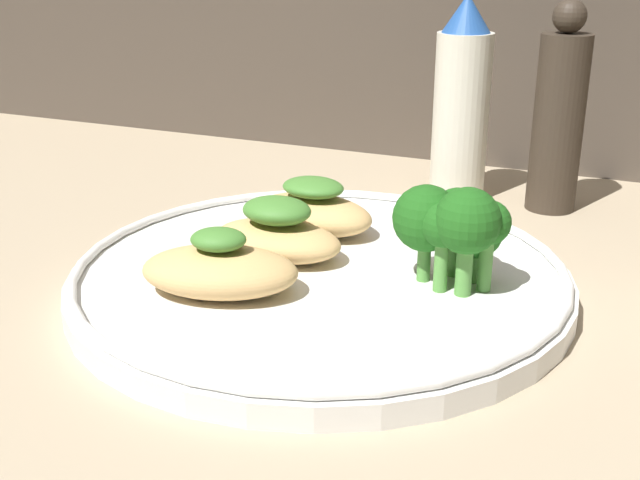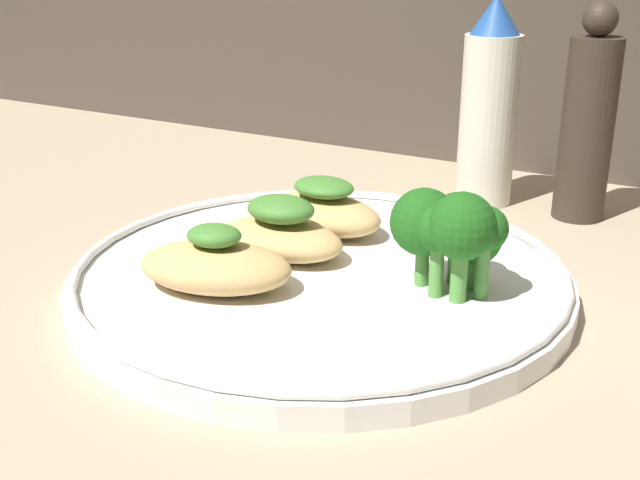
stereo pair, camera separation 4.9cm
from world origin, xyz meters
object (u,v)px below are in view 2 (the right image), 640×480
at_px(broccoli_bunch, 452,228).
at_px(sauce_bottle, 489,107).
at_px(pepper_grinder, 588,123).
at_px(plate, 320,276).

xyz_separation_m(broccoli_bunch, sauce_bottle, (-0.05, 0.21, 0.03)).
bearing_deg(pepper_grinder, plate, -115.66).
height_order(broccoli_bunch, pepper_grinder, pepper_grinder).
xyz_separation_m(sauce_bottle, pepper_grinder, (0.08, 0.00, -0.00)).
xyz_separation_m(plate, sauce_bottle, (0.03, 0.22, 0.07)).
xyz_separation_m(plate, pepper_grinder, (0.11, 0.22, 0.07)).
height_order(broccoli_bunch, sauce_bottle, sauce_bottle).
bearing_deg(plate, pepper_grinder, 64.34).
height_order(plate, sauce_bottle, sauce_bottle).
distance_m(broccoli_bunch, sauce_bottle, 0.22).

